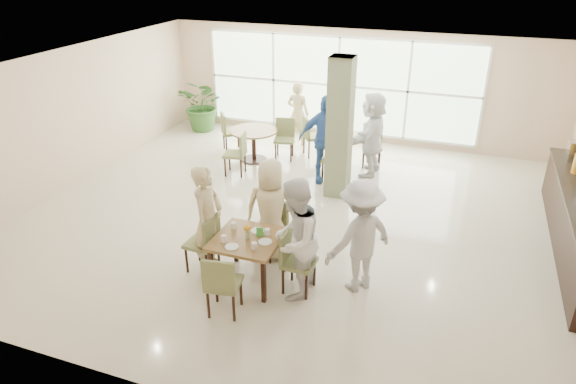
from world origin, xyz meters
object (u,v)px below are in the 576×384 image
(main_table, at_px, (248,243))
(teen_left, at_px, (208,220))
(potted_plant, at_px, (204,105))
(adult_a, at_px, (325,139))
(teen_right, at_px, (295,239))
(round_table_right, at_px, (339,143))
(adult_standing, at_px, (298,114))
(round_table_left, at_px, (254,137))
(teen_standing, at_px, (360,236))
(teen_far, at_px, (271,210))
(adult_b, at_px, (372,134))

(main_table, distance_m, teen_left, 0.74)
(potted_plant, xyz_separation_m, adult_a, (4.02, -2.11, 0.24))
(main_table, height_order, teen_right, teen_right)
(main_table, relative_size, round_table_right, 0.88)
(teen_left, bearing_deg, adult_standing, 4.27)
(adult_a, relative_size, adult_standing, 1.18)
(round_table_left, distance_m, potted_plant, 2.65)
(adult_a, bearing_deg, teen_left, -122.30)
(teen_right, distance_m, adult_a, 4.03)
(round_table_right, bearing_deg, main_table, -91.73)
(round_table_left, height_order, round_table_right, same)
(potted_plant, xyz_separation_m, teen_standing, (5.56, -5.62, 0.16))
(potted_plant, distance_m, teen_far, 6.64)
(teen_right, bearing_deg, adult_standing, -162.10)
(main_table, height_order, adult_a, adult_a)
(teen_right, bearing_deg, round_table_right, -173.42)
(main_table, distance_m, teen_far, 0.79)
(round_table_left, height_order, potted_plant, potted_plant)
(teen_standing, xyz_separation_m, adult_standing, (-2.80, 5.45, -0.06))
(teen_far, bearing_deg, adult_b, -113.16)
(main_table, xyz_separation_m, teen_left, (-0.70, 0.10, 0.21))
(main_table, xyz_separation_m, round_table_right, (0.14, 4.76, -0.08))
(round_table_left, height_order, teen_right, teen_right)
(round_table_left, bearing_deg, adult_standing, 66.01)
(round_table_right, distance_m, teen_left, 4.75)
(teen_standing, bearing_deg, teen_far, -63.93)
(round_table_left, xyz_separation_m, teen_standing, (3.42, -4.06, 0.29))
(round_table_left, relative_size, adult_standing, 0.69)
(teen_far, bearing_deg, adult_standing, -86.97)
(teen_standing, xyz_separation_m, adult_b, (-0.69, 4.24, 0.06))
(round_table_left, xyz_separation_m, teen_left, (1.15, -4.37, 0.30))
(teen_far, bearing_deg, potted_plant, -63.60)
(main_table, relative_size, teen_standing, 0.56)
(adult_a, relative_size, adult_b, 1.03)
(main_table, relative_size, adult_standing, 0.61)
(teen_left, bearing_deg, teen_standing, -83.22)
(teen_standing, height_order, adult_b, adult_b)
(round_table_left, bearing_deg, potted_plant, 143.99)
(potted_plant, height_order, adult_b, adult_b)
(teen_left, relative_size, adult_b, 0.95)
(round_table_right, bearing_deg, adult_a, -97.52)
(teen_right, bearing_deg, adult_b, 177.74)
(main_table, relative_size, round_table_left, 0.88)
(adult_b, bearing_deg, adult_standing, -117.20)
(round_table_right, xyz_separation_m, adult_standing, (-1.37, 1.10, 0.23))
(adult_b, bearing_deg, teen_left, -16.66)
(round_table_right, bearing_deg, round_table_left, -171.78)
(round_table_right, distance_m, adult_b, 0.83)
(adult_a, xyz_separation_m, adult_b, (0.85, 0.74, -0.02))
(potted_plant, height_order, teen_right, teen_right)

